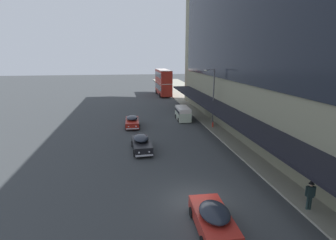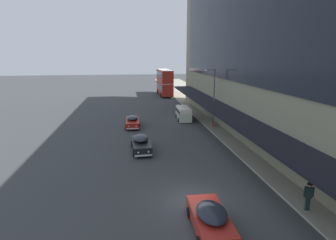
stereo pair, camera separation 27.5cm
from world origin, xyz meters
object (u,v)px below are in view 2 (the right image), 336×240
(transit_bus_kerbside_front, at_px, (165,82))
(street_lamp, at_px, (213,94))
(sedan_trailing_mid, at_px, (210,218))
(pedestrian_at_kerb, at_px, (308,195))
(sedan_lead_near, at_px, (132,121))
(fire_hydrant, at_px, (213,125))
(vw_van, at_px, (183,113))
(sedan_lead_mid, at_px, (141,143))

(transit_bus_kerbside_front, relative_size, street_lamp, 1.38)
(sedan_trailing_mid, xyz_separation_m, pedestrian_at_kerb, (6.46, 0.84, 0.42))
(sedan_lead_near, height_order, street_lamp, street_lamp)
(transit_bus_kerbside_front, height_order, fire_hydrant, transit_bus_kerbside_front)
(sedan_lead_near, distance_m, pedestrian_at_kerb, 24.09)
(sedan_trailing_mid, distance_m, pedestrian_at_kerb, 6.52)
(vw_van, bearing_deg, fire_hydrant, -59.44)
(street_lamp, bearing_deg, transit_bus_kerbside_front, 94.90)
(pedestrian_at_kerb, xyz_separation_m, street_lamp, (0.34, 20.36, 3.34))
(transit_bus_kerbside_front, height_order, vw_van, transit_bus_kerbside_front)
(sedan_lead_mid, bearing_deg, sedan_lead_near, 94.44)
(street_lamp, bearing_deg, sedan_lead_near, 172.64)
(sedan_lead_near, relative_size, sedan_lead_mid, 0.96)
(vw_van, bearing_deg, transit_bus_kerbside_front, 88.72)
(transit_bus_kerbside_front, relative_size, sedan_lead_mid, 2.17)
(sedan_lead_mid, height_order, fire_hydrant, sedan_lead_mid)
(fire_hydrant, bearing_deg, vw_van, 120.56)
(sedan_lead_mid, bearing_deg, street_lamp, 38.73)
(sedan_trailing_mid, xyz_separation_m, sedan_lead_mid, (-3.17, 13.21, 0.01))
(transit_bus_kerbside_front, distance_m, sedan_lead_mid, 38.27)
(transit_bus_kerbside_front, relative_size, fire_hydrant, 14.93)
(sedan_lead_near, height_order, vw_van, vw_van)
(transit_bus_kerbside_front, bearing_deg, pedestrian_at_kerb, -87.48)
(sedan_lead_near, distance_m, vw_van, 8.10)
(vw_van, bearing_deg, street_lamp, -53.33)
(vw_van, bearing_deg, sedan_lead_near, -159.99)
(vw_van, bearing_deg, sedan_lead_mid, -119.52)
(transit_bus_kerbside_front, xyz_separation_m, sedan_lead_near, (-8.17, -28.07, -2.58))
(transit_bus_kerbside_front, xyz_separation_m, vw_van, (-0.56, -25.30, -2.22))
(vw_van, height_order, fire_hydrant, vw_van)
(sedan_lead_mid, bearing_deg, vw_van, 60.48)
(sedan_trailing_mid, xyz_separation_m, fire_hydrant, (6.71, 20.26, -0.27))
(sedan_lead_mid, xyz_separation_m, fire_hydrant, (9.88, 7.06, -0.28))
(sedan_lead_mid, distance_m, street_lamp, 13.31)
(sedan_trailing_mid, bearing_deg, sedan_lead_mid, 103.51)
(sedan_lead_near, xyz_separation_m, sedan_lead_mid, (0.73, -9.38, 0.04))
(pedestrian_at_kerb, bearing_deg, sedan_lead_near, 115.47)
(vw_van, distance_m, pedestrian_at_kerb, 24.67)
(sedan_trailing_mid, relative_size, street_lamp, 0.59)
(transit_bus_kerbside_front, distance_m, pedestrian_at_kerb, 49.91)
(street_lamp, distance_m, fire_hydrant, 4.13)
(sedan_lead_near, bearing_deg, sedan_trailing_mid, -80.20)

